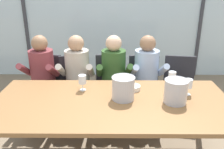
% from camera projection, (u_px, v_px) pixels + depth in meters
% --- Properties ---
extents(ground, '(14.00, 14.00, 0.00)m').
position_uv_depth(ground, '(112.00, 113.00, 3.54)').
color(ground, '#847056').
extents(window_glass_panel, '(7.60, 0.03, 2.60)m').
position_uv_depth(window_glass_panel, '(113.00, 12.00, 4.58)').
color(window_glass_panel, silver).
rests_on(window_glass_panel, ground).
extents(window_mullion_left, '(0.06, 0.06, 2.60)m').
position_uv_depth(window_mullion_left, '(24.00, 12.00, 4.57)').
color(window_mullion_left, '#38383D').
rests_on(window_mullion_left, ground).
extents(window_mullion_right, '(0.06, 0.06, 2.60)m').
position_uv_depth(window_mullion_right, '(202.00, 12.00, 4.55)').
color(window_mullion_right, '#38383D').
rests_on(window_mullion_right, ground).
extents(hillside_vineyard, '(13.60, 2.40, 2.00)m').
position_uv_depth(hillside_vineyard, '(113.00, 7.00, 8.47)').
color(hillside_vineyard, '#386633').
rests_on(hillside_vineyard, ground).
extents(dining_table, '(2.40, 1.09, 0.72)m').
position_uv_depth(dining_table, '(112.00, 107.00, 2.37)').
color(dining_table, olive).
rests_on(dining_table, ground).
extents(chair_near_curtain, '(0.48, 0.48, 0.88)m').
position_uv_depth(chair_near_curtain, '(46.00, 82.00, 3.35)').
color(chair_near_curtain, '#232328').
rests_on(chair_near_curtain, ground).
extents(chair_left_of_center, '(0.50, 0.50, 0.88)m').
position_uv_depth(chair_left_of_center, '(75.00, 83.00, 3.31)').
color(chair_left_of_center, '#232328').
rests_on(chair_left_of_center, ground).
extents(chair_center, '(0.44, 0.44, 0.88)m').
position_uv_depth(chair_center, '(110.00, 82.00, 3.34)').
color(chair_center, '#232328').
rests_on(chair_center, ground).
extents(chair_right_of_center, '(0.45, 0.45, 0.88)m').
position_uv_depth(chair_right_of_center, '(144.00, 83.00, 3.31)').
color(chair_right_of_center, '#232328').
rests_on(chair_right_of_center, ground).
extents(chair_near_window_right, '(0.50, 0.50, 0.88)m').
position_uv_depth(chair_near_window_right, '(179.00, 83.00, 3.30)').
color(chair_near_window_right, '#232328').
rests_on(chair_near_window_right, ground).
extents(person_maroon_top, '(0.49, 0.63, 1.20)m').
position_uv_depth(person_maroon_top, '(41.00, 75.00, 3.13)').
color(person_maroon_top, brown).
rests_on(person_maroon_top, ground).
extents(person_beige_jumper, '(0.46, 0.61, 1.20)m').
position_uv_depth(person_beige_jumper, '(77.00, 75.00, 3.13)').
color(person_beige_jumper, '#B7AD9E').
rests_on(person_beige_jumper, ground).
extents(person_olive_shirt, '(0.48, 0.63, 1.20)m').
position_uv_depth(person_olive_shirt, '(114.00, 75.00, 3.12)').
color(person_olive_shirt, '#2D5123').
rests_on(person_olive_shirt, ground).
extents(person_pale_blue_shirt, '(0.49, 0.63, 1.20)m').
position_uv_depth(person_pale_blue_shirt, '(147.00, 75.00, 3.12)').
color(person_pale_blue_shirt, '#9EB2D1').
rests_on(person_pale_blue_shirt, ground).
extents(ice_bucket_primary, '(0.23, 0.23, 0.24)m').
position_uv_depth(ice_bucket_primary, '(123.00, 88.00, 2.36)').
color(ice_bucket_primary, '#B7B7BC').
rests_on(ice_bucket_primary, dining_table).
extents(ice_bucket_secondary, '(0.23, 0.23, 0.24)m').
position_uv_depth(ice_bucket_secondary, '(176.00, 91.00, 2.29)').
color(ice_bucket_secondary, '#B7B7BC').
rests_on(ice_bucket_secondary, dining_table).
extents(tasting_bowl, '(0.16, 0.16, 0.05)m').
position_uv_depth(tasting_bowl, '(133.00, 88.00, 2.60)').
color(tasting_bowl, silver).
rests_on(tasting_bowl, dining_table).
extents(wine_glass_by_left_taster, '(0.08, 0.08, 0.17)m').
position_uv_depth(wine_glass_by_left_taster, '(82.00, 80.00, 2.56)').
color(wine_glass_by_left_taster, silver).
rests_on(wine_glass_by_left_taster, dining_table).
extents(wine_glass_near_bucket, '(0.08, 0.08, 0.17)m').
position_uv_depth(wine_glass_near_bucket, '(188.00, 84.00, 2.45)').
color(wine_glass_near_bucket, silver).
rests_on(wine_glass_near_bucket, dining_table).
extents(wine_glass_center_pour, '(0.08, 0.08, 0.17)m').
position_uv_depth(wine_glass_center_pour, '(172.00, 76.00, 2.66)').
color(wine_glass_center_pour, silver).
rests_on(wine_glass_center_pour, dining_table).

